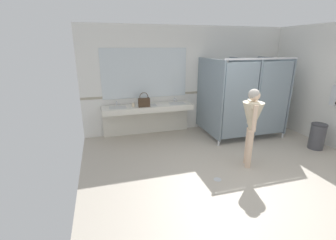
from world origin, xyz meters
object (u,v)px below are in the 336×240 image
Objects in this scene: trash_bin at (317,136)px; paper_cup at (133,105)px; handbag at (144,102)px; soap_dispenser at (149,101)px; person_standing at (252,119)px.

trash_bin is 4.45m from paper_cup.
soap_dispenser is at bearing 60.09° from handbag.
trash_bin is at bearing -25.03° from handbag.
handbag is at bearing 154.97° from trash_bin.
soap_dispenser reaches higher than trash_bin.
trash_bin is at bearing -29.92° from soap_dispenser.
paper_cup is at bearing 133.47° from person_standing.
paper_cup is (-4.01, 1.83, 0.59)m from trash_bin.
paper_cup reaches higher than trash_bin.
handbag is 0.36m from soap_dispenser.
handbag reaches higher than paper_cup.
handbag is (-1.72, 2.00, -0.01)m from person_standing.
soap_dispenser is at bearing 26.99° from paper_cup.
person_standing is 2.78m from soap_dispenser.
person_standing is 8.74× the size of soap_dispenser.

